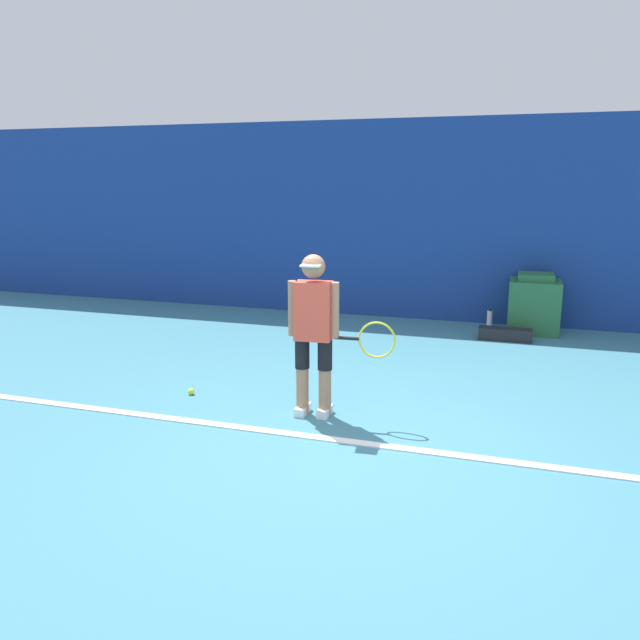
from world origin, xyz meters
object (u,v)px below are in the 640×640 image
object	(u,v)px
tennis_ball	(191,392)
equipment_bag	(505,334)
covered_chair	(534,305)
water_bottle	(490,319)
tennis_player	(315,329)

from	to	relation	value
tennis_ball	equipment_bag	distance (m)	4.57
covered_chair	water_bottle	size ratio (longest dim) A/B	3.12
tennis_ball	equipment_bag	bearing A→B (deg)	47.64
covered_chair	water_bottle	bearing A→B (deg)	168.78
covered_chair	tennis_ball	bearing A→B (deg)	-130.81
covered_chair	equipment_bag	distance (m)	0.79
tennis_ball	covered_chair	world-z (taller)	covered_chair
tennis_player	covered_chair	world-z (taller)	tennis_player
covered_chair	tennis_player	bearing A→B (deg)	-116.07
tennis_ball	water_bottle	distance (m)	4.99
tennis_ball	water_bottle	world-z (taller)	water_bottle
equipment_bag	water_bottle	xyz separation A→B (m)	(-0.25, 0.74, 0.05)
equipment_bag	covered_chair	bearing A→B (deg)	59.06
tennis_player	water_bottle	size ratio (longest dim) A/B	5.50
tennis_player	covered_chair	distance (m)	4.63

